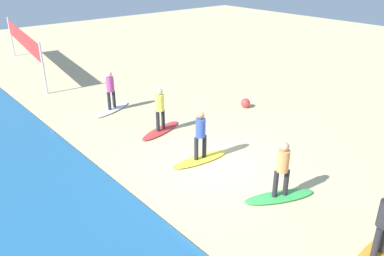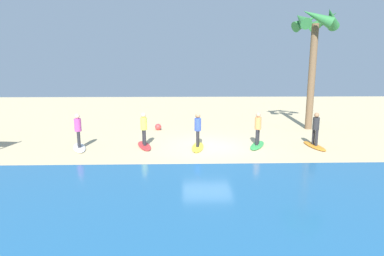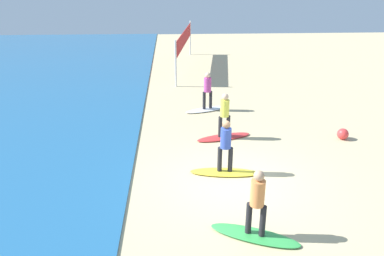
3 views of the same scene
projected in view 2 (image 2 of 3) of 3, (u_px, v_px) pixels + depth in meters
name	position (u px, v px, depth m)	size (l,w,h in m)	color
ground_plane	(207.00, 147.00, 15.33)	(60.00, 60.00, 0.00)	#CCB789
surfboard_orange	(314.00, 146.00, 15.37)	(2.10, 0.56, 0.09)	orange
surfer_orange	(316.00, 126.00, 15.18)	(0.32, 0.46, 1.64)	#232328
surfboard_green	(257.00, 145.00, 15.48)	(2.10, 0.56, 0.09)	green
surfer_green	(258.00, 126.00, 15.30)	(0.32, 0.43, 1.64)	#232328
surfboard_yellow	(198.00, 147.00, 15.13)	(2.10, 0.56, 0.09)	yellow
surfer_yellow	(198.00, 127.00, 14.95)	(0.32, 0.46, 1.64)	#232328
surfboard_red	(144.00, 146.00, 15.40)	(2.10, 0.56, 0.09)	red
surfer_red	(144.00, 126.00, 15.22)	(0.32, 0.45, 1.64)	#232328
surfboard_white	(79.00, 148.00, 15.01)	(2.10, 0.56, 0.09)	white
surfer_white	(78.00, 128.00, 14.82)	(0.32, 0.44, 1.64)	#232328
palm_tree	(315.00, 33.00, 18.99)	(2.88, 3.03, 7.59)	brown
beach_ball	(158.00, 127.00, 19.66)	(0.41, 0.41, 0.41)	#E53838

